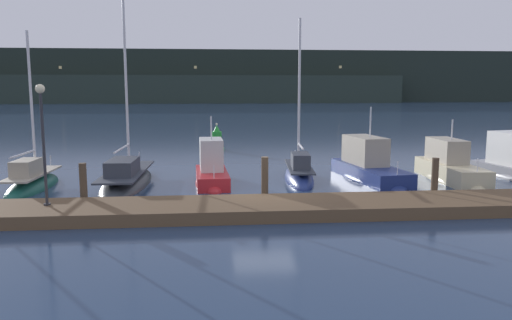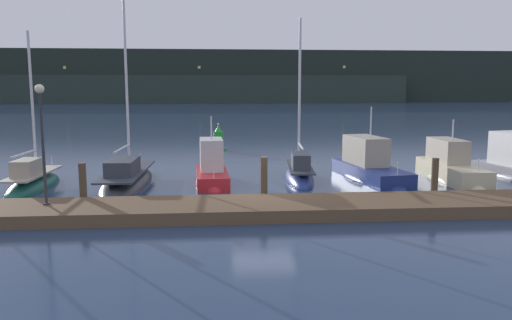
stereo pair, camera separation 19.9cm
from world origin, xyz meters
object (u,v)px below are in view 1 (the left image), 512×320
dock_lamppost (42,126)px  sailboat_berth_5 (299,177)px  sailboat_berth_3 (127,181)px  motorboat_berth_7 (450,173)px  channel_buoy (217,140)px  sailboat_berth_2 (33,185)px  motorboat_berth_4 (212,177)px  motorboat_berth_6 (369,171)px

dock_lamppost → sailboat_berth_5: bearing=31.5°
sailboat_berth_3 → dock_lamppost: 6.86m
motorboat_berth_7 → channel_buoy: size_ratio=3.01×
sailboat_berth_2 → sailboat_berth_3: sailboat_berth_3 is taller
motorboat_berth_4 → channel_buoy: 13.12m
sailboat_berth_2 → motorboat_berth_7: size_ratio=1.28×
motorboat_berth_6 → channel_buoy: bearing=120.5°
channel_buoy → motorboat_berth_4: bearing=-91.9°
sailboat_berth_2 → sailboat_berth_5: size_ratio=0.89×
sailboat_berth_5 → dock_lamppost: size_ratio=2.03×
motorboat_berth_7 → motorboat_berth_6: bearing=170.2°
channel_buoy → dock_lamppost: (-6.27, -18.82, 2.52)m
sailboat_berth_3 → motorboat_berth_4: 4.02m
sailboat_berth_5 → channel_buoy: (-3.87, 12.60, 0.58)m
motorboat_berth_4 → motorboat_berth_6: motorboat_berth_6 is taller
sailboat_berth_2 → motorboat_berth_4: size_ratio=1.63×
channel_buoy → motorboat_berth_7: bearing=-49.5°
motorboat_berth_4 → sailboat_berth_5: bearing=6.8°
sailboat_berth_3 → channel_buoy: bearing=71.1°
sailboat_berth_3 → motorboat_berth_6: (11.87, 0.37, 0.23)m
sailboat_berth_3 → dock_lamppost: bearing=-107.3°
sailboat_berth_5 → channel_buoy: 13.19m
sailboat_berth_5 → motorboat_berth_6: bearing=-0.1°
channel_buoy → sailboat_berth_3: bearing=-108.9°
motorboat_berth_7 → motorboat_berth_4: bearing=179.2°
sailboat_berth_2 → sailboat_berth_5: 12.48m
motorboat_berth_6 → channel_buoy: 14.63m
motorboat_berth_4 → motorboat_berth_7: 11.77m
sailboat_berth_3 → channel_buoy: 13.73m
sailboat_berth_2 → motorboat_berth_4: sailboat_berth_2 is taller
sailboat_berth_2 → sailboat_berth_3: size_ratio=0.75×
sailboat_berth_3 → motorboat_berth_4: bearing=-1.9°
sailboat_berth_2 → dock_lamppost: bearing=-66.5°
motorboat_berth_7 → dock_lamppost: size_ratio=1.41×
sailboat_berth_2 → sailboat_berth_3: 4.15m
motorboat_berth_4 → dock_lamppost: dock_lamppost is taller
motorboat_berth_4 → channel_buoy: (0.44, 13.11, 0.39)m
motorboat_berth_4 → dock_lamppost: 8.66m
sailboat_berth_5 → channel_buoy: bearing=107.1°
channel_buoy → dock_lamppost: 20.00m
sailboat_berth_3 → motorboat_berth_4: size_ratio=2.19×
sailboat_berth_5 → motorboat_berth_7: size_ratio=1.44×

